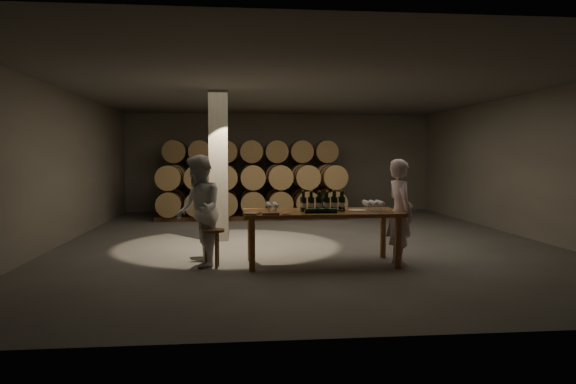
{
  "coord_description": "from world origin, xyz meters",
  "views": [
    {
      "loc": [
        -1.41,
        -10.92,
        1.81
      ],
      "look_at": [
        -0.4,
        -0.76,
        1.1
      ],
      "focal_mm": 32.0,
      "sensor_mm": 36.0,
      "label": 1
    }
  ],
  "objects": [
    {
      "name": "room",
      "position": [
        -1.8,
        0.2,
        1.6
      ],
      "size": [
        12.0,
        12.0,
        12.0
      ],
      "color": "#4E4C49",
      "rests_on": "ground"
    },
    {
      "name": "tasting_table",
      "position": [
        0.0,
        -2.5,
        0.8
      ],
      "size": [
        2.6,
        1.1,
        0.9
      ],
      "color": "brown",
      "rests_on": "ground"
    },
    {
      "name": "barrel_stack_back",
      "position": [
        -0.96,
        5.2,
        1.2
      ],
      "size": [
        5.48,
        0.95,
        2.31
      ],
      "color": "brown",
      "rests_on": "ground"
    },
    {
      "name": "barrel_stack_front",
      "position": [
        -0.96,
        3.8,
        0.83
      ],
      "size": [
        5.48,
        0.95,
        1.57
      ],
      "color": "brown",
      "rests_on": "ground"
    },
    {
      "name": "bottle_cluster",
      "position": [
        0.01,
        -2.49,
        1.02
      ],
      "size": [
        0.74,
        0.24,
        0.35
      ],
      "color": "black",
      "rests_on": "tasting_table"
    },
    {
      "name": "lying_bottles",
      "position": [
        -0.06,
        -2.81,
        0.94
      ],
      "size": [
        0.62,
        0.08,
        0.08
      ],
      "color": "black",
      "rests_on": "tasting_table"
    },
    {
      "name": "glass_cluster_left",
      "position": [
        -0.84,
        -2.59,
        1.01
      ],
      "size": [
        0.19,
        0.52,
        0.16
      ],
      "color": "silver",
      "rests_on": "tasting_table"
    },
    {
      "name": "glass_cluster_right",
      "position": [
        0.86,
        -2.54,
        1.02
      ],
      "size": [
        0.3,
        0.41,
        0.17
      ],
      "color": "silver",
      "rests_on": "tasting_table"
    },
    {
      "name": "plate",
      "position": [
        0.59,
        -2.54,
        0.91
      ],
      "size": [
        0.3,
        0.3,
        0.02
      ],
      "primitive_type": "cylinder",
      "color": "white",
      "rests_on": "tasting_table"
    },
    {
      "name": "notebook_near",
      "position": [
        -0.89,
        -2.9,
        0.92
      ],
      "size": [
        0.27,
        0.22,
        0.03
      ],
      "primitive_type": "cube",
      "rotation": [
        0.0,
        0.0,
        0.03
      ],
      "color": "brown",
      "rests_on": "tasting_table"
    },
    {
      "name": "notebook_corner",
      "position": [
        -1.18,
        -2.86,
        0.91
      ],
      "size": [
        0.31,
        0.35,
        0.03
      ],
      "primitive_type": "cube",
      "rotation": [
        0.0,
        0.0,
        -0.31
      ],
      "color": "brown",
      "rests_on": "tasting_table"
    },
    {
      "name": "pen",
      "position": [
        -0.64,
        -2.95,
        0.91
      ],
      "size": [
        0.14,
        0.05,
        0.01
      ],
      "primitive_type": "cylinder",
      "rotation": [
        0.0,
        1.57,
        0.26
      ],
      "color": "black",
      "rests_on": "tasting_table"
    },
    {
      "name": "stool",
      "position": [
        -1.8,
        -2.51,
        0.51
      ],
      "size": [
        0.37,
        0.37,
        0.62
      ],
      "rotation": [
        0.0,
        0.0,
        0.4
      ],
      "color": "brown",
      "rests_on": "ground"
    },
    {
      "name": "person_man",
      "position": [
        1.3,
        -2.64,
        0.88
      ],
      "size": [
        0.48,
        0.68,
        1.77
      ],
      "primitive_type": "imported",
      "rotation": [
        0.0,
        0.0,
        1.66
      ],
      "color": "white",
      "rests_on": "ground"
    },
    {
      "name": "person_woman",
      "position": [
        -2.04,
        -2.43,
        0.92
      ],
      "size": [
        0.88,
        1.03,
        1.84
      ],
      "primitive_type": "imported",
      "rotation": [
        0.0,
        0.0,
        -1.34
      ],
      "color": "silver",
      "rests_on": "ground"
    }
  ]
}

